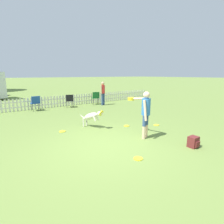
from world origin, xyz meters
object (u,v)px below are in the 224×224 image
frisbee_far_scatter (127,126)px  folding_chair_blue_left (96,97)px  frisbee_near_dog (138,158)px  handler_person (145,109)px  spectator_standing (103,91)px  folding_chair_center (35,102)px  frisbee_midfield (62,131)px  leaping_dog (92,116)px  frisbee_near_handler (156,125)px  backpack_on_grass (193,142)px  folding_chair_green_right (70,100)px

frisbee_far_scatter → folding_chair_blue_left: bearing=72.8°
frisbee_near_dog → folding_chair_blue_left: bearing=66.9°
handler_person → spectator_standing: spectator_standing is taller
frisbee_far_scatter → folding_chair_center: size_ratio=0.27×
frisbee_midfield → handler_person: bearing=-47.4°
handler_person → frisbee_far_scatter: size_ratio=6.67×
leaping_dog → frisbee_near_handler: 2.72m
folding_chair_center → frisbee_far_scatter: bearing=110.6°
leaping_dog → frisbee_midfield: 1.26m
folding_chair_blue_left → spectator_standing: 0.70m
handler_person → frisbee_far_scatter: 1.70m
leaping_dog → backpack_on_grass: 3.73m
frisbee_midfield → folding_chair_blue_left: (4.05, 4.42, 0.53)m
leaping_dog → folding_chair_green_right: size_ratio=1.36×
backpack_on_grass → folding_chair_center: 8.58m
folding_chair_blue_left → frisbee_midfield: bearing=64.7°
frisbee_far_scatter → folding_chair_green_right: (-0.29, 5.26, 0.49)m
backpack_on_grass → folding_chair_center: size_ratio=0.37×
frisbee_near_dog → spectator_standing: 8.07m
handler_person → backpack_on_grass: size_ratio=4.83×
backpack_on_grass → folding_chair_blue_left: 8.18m
folding_chair_center → handler_person: bearing=103.3°
leaping_dog → frisbee_far_scatter: (1.26, -0.66, -0.46)m
handler_person → frisbee_near_dog: size_ratio=6.67×
leaping_dog → frisbee_midfield: size_ratio=4.91×
leaping_dog → frisbee_near_handler: bearing=128.1°
frisbee_midfield → frisbee_near_dog: bearing=-76.2°
handler_person → frisbee_midfield: 3.14m
backpack_on_grass → spectator_standing: bearing=77.0°
handler_person → frisbee_midfield: handler_person is taller
frisbee_far_scatter → spectator_standing: 5.28m
frisbee_far_scatter → folding_chair_center: bearing=113.0°
folding_chair_blue_left → handler_person: bearing=90.1°
frisbee_near_handler → folding_chair_blue_left: folding_chair_blue_left is taller
frisbee_near_dog → folding_chair_green_right: size_ratio=0.28×
frisbee_near_handler → spectator_standing: 5.60m
handler_person → frisbee_far_scatter: bearing=50.6°
backpack_on_grass → spectator_standing: (1.75, 7.58, 0.81)m
frisbee_near_dog → backpack_on_grass: (1.82, -0.41, 0.15)m
handler_person → leaping_dog: handler_person is taller
frisbee_far_scatter → spectator_standing: bearing=68.0°
leaping_dog → frisbee_midfield: bearing=-32.7°
frisbee_far_scatter → spectator_standing: spectator_standing is taller
folding_chair_center → spectator_standing: size_ratio=0.55×
frisbee_near_handler → frisbee_midfield: 3.81m
frisbee_far_scatter → folding_chair_green_right: bearing=93.2°
leaping_dog → frisbee_far_scatter: 1.49m
folding_chair_center → folding_chair_green_right: folding_chair_center is taller
folding_chair_green_right → spectator_standing: (2.23, -0.44, 0.46)m
frisbee_midfield → backpack_on_grass: size_ratio=0.72×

